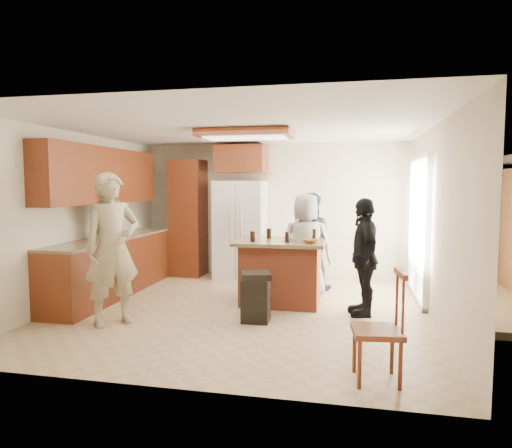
% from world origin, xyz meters
% --- Properties ---
extents(person_front_left, '(0.83, 0.85, 1.89)m').
position_xyz_m(person_front_left, '(-1.42, -0.95, 0.94)').
color(person_front_left, tan).
rests_on(person_front_left, ground).
extents(person_behind_left, '(0.80, 0.52, 1.60)m').
position_xyz_m(person_behind_left, '(0.77, 1.45, 0.80)').
color(person_behind_left, '#192133').
rests_on(person_behind_left, ground).
extents(person_behind_right, '(0.84, 0.59, 1.61)m').
position_xyz_m(person_behind_right, '(0.79, 0.87, 0.81)').
color(person_behind_right, gray).
rests_on(person_behind_right, ground).
extents(person_side_right, '(0.62, 0.98, 1.56)m').
position_xyz_m(person_side_right, '(1.63, 0.11, 0.78)').
color(person_side_right, black).
rests_on(person_side_right, ground).
extents(person_counter, '(0.61, 1.06, 1.54)m').
position_xyz_m(person_counter, '(-2.08, 0.14, 0.77)').
color(person_counter, '#3F4025').
rests_on(person_counter, ground).
extents(left_cabinetry, '(0.64, 3.00, 2.30)m').
position_xyz_m(left_cabinetry, '(-2.24, 0.40, 0.96)').
color(left_cabinetry, maroon).
rests_on(left_cabinetry, ground).
extents(back_wall_units, '(1.80, 0.60, 2.45)m').
position_xyz_m(back_wall_units, '(-1.33, 2.20, 1.38)').
color(back_wall_units, maroon).
rests_on(back_wall_units, ground).
extents(refrigerator, '(0.90, 0.76, 1.80)m').
position_xyz_m(refrigerator, '(-0.55, 2.12, 0.90)').
color(refrigerator, white).
rests_on(refrigerator, ground).
extents(kitchen_island, '(1.28, 1.03, 0.93)m').
position_xyz_m(kitchen_island, '(0.47, 0.49, 0.47)').
color(kitchen_island, '#AD482C').
rests_on(kitchen_island, ground).
extents(island_items, '(0.99, 0.69, 0.15)m').
position_xyz_m(island_items, '(0.68, 0.38, 0.97)').
color(island_items, silver).
rests_on(island_items, kitchen_island).
extents(trash_bin, '(0.45, 0.45, 0.63)m').
position_xyz_m(trash_bin, '(0.29, -0.47, 0.32)').
color(trash_bin, black).
rests_on(trash_bin, ground).
extents(spindle_chair, '(0.47, 0.47, 0.99)m').
position_xyz_m(spindle_chair, '(1.72, -1.98, 0.45)').
color(spindle_chair, maroon).
rests_on(spindle_chair, ground).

